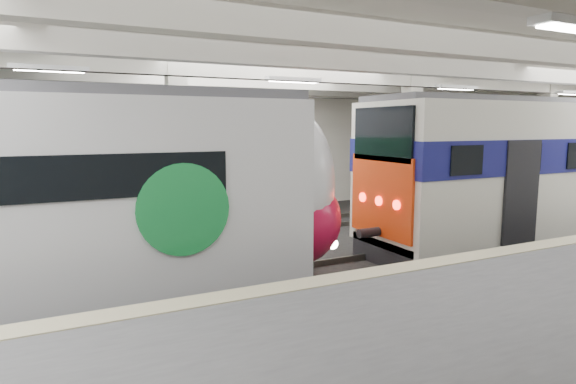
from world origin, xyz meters
TOP-DOWN VIEW (x-y plane):
  - station_hall at (0.00, -1.74)m, footprint 36.00×24.00m
  - modern_emu at (-6.23, -0.00)m, footprint 13.68×2.83m
  - older_rer at (8.25, 0.00)m, footprint 13.60×3.00m

SIDE VIEW (x-z plane):
  - modern_emu at x=-6.23m, z-range -0.04..4.38m
  - older_rer at x=8.25m, z-range 0.11..4.59m
  - station_hall at x=0.00m, z-range 0.37..6.12m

